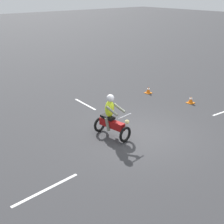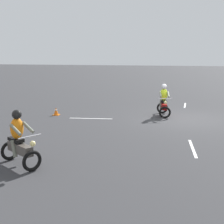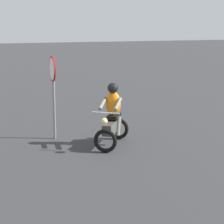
# 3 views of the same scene
# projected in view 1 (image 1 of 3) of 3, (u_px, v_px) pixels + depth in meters

# --- Properties ---
(ground_plane) EXTENTS (120.00, 120.00, 0.00)m
(ground_plane) POSITION_uv_depth(u_px,v_px,m) (141.00, 135.00, 11.95)
(ground_plane) COLOR #333335
(motorcycle_rider_foreground) EXTENTS (0.82, 1.55, 1.66)m
(motorcycle_rider_foreground) POSITION_uv_depth(u_px,v_px,m) (111.00, 119.00, 11.57)
(motorcycle_rider_foreground) COLOR black
(motorcycle_rider_foreground) RESTS_ON ground
(traffic_cone_near_left) EXTENTS (0.32, 0.32, 0.35)m
(traffic_cone_near_left) POSITION_uv_depth(u_px,v_px,m) (148.00, 90.00, 16.58)
(traffic_cone_near_left) COLOR orange
(traffic_cone_near_left) RESTS_ON ground
(traffic_cone_mid_center) EXTENTS (0.32, 0.32, 0.34)m
(traffic_cone_mid_center) POSITION_uv_depth(u_px,v_px,m) (191.00, 100.00, 15.14)
(traffic_cone_mid_center) COLOR orange
(traffic_cone_mid_center) RESTS_ON ground
(lane_stripe_e) EXTENTS (2.16, 0.30, 0.01)m
(lane_stripe_e) POSITION_uv_depth(u_px,v_px,m) (46.00, 190.00, 8.71)
(lane_stripe_e) COLOR silver
(lane_stripe_e) RESTS_ON ground
(lane_stripe_w) EXTENTS (1.38, 0.20, 0.01)m
(lane_stripe_w) POSITION_uv_depth(u_px,v_px,m) (223.00, 112.00, 14.09)
(lane_stripe_w) COLOR silver
(lane_stripe_w) RESTS_ON ground
(lane_stripe_s) EXTENTS (0.22, 1.83, 0.01)m
(lane_stripe_s) POSITION_uv_depth(u_px,v_px,m) (85.00, 104.00, 15.05)
(lane_stripe_s) COLOR silver
(lane_stripe_s) RESTS_ON ground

